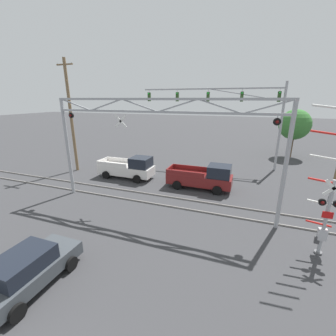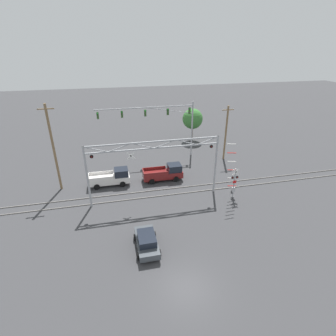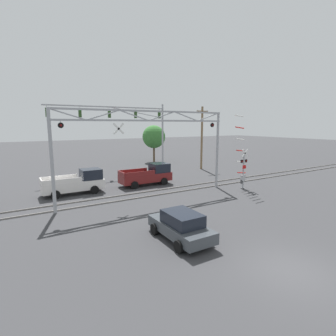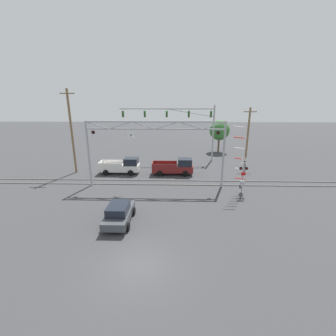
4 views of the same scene
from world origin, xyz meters
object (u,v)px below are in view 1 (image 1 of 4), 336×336
at_px(utility_pole_left, 71,116).
at_px(pickup_truck_lead, 203,177).
at_px(traffic_signal_span, 238,107).
at_px(background_tree_beyond_span, 295,125).
at_px(crossing_signal_mast, 324,213).
at_px(pickup_truck_following, 129,168).
at_px(crossing_gantry, 158,133).
at_px(sedan_waiting, 27,270).

bearing_deg(utility_pole_left, pickup_truck_lead, -2.04).
bearing_deg(traffic_signal_span, utility_pole_left, -154.93).
bearing_deg(background_tree_beyond_span, utility_pole_left, -147.19).
distance_m(crossing_signal_mast, utility_pole_left, 21.42).
bearing_deg(pickup_truck_following, background_tree_beyond_span, 42.93).
bearing_deg(traffic_signal_span, background_tree_beyond_span, 46.44).
bearing_deg(traffic_signal_span, crossing_signal_mast, -69.88).
relative_size(utility_pole_left, background_tree_beyond_span, 1.81).
distance_m(crossing_gantry, utility_pole_left, 12.16).
relative_size(crossing_gantry, utility_pole_left, 1.39).
bearing_deg(pickup_truck_lead, crossing_gantry, -116.32).
relative_size(crossing_gantry, background_tree_beyond_span, 2.51).
height_order(crossing_gantry, pickup_truck_following, crossing_gantry).
distance_m(crossing_signal_mast, background_tree_beyond_span, 20.72).
relative_size(pickup_truck_following, sedan_waiting, 1.26).
distance_m(pickup_truck_lead, utility_pole_left, 14.06).
bearing_deg(crossing_gantry, background_tree_beyond_span, 60.88).
xyz_separation_m(crossing_signal_mast, background_tree_beyond_span, (1.52, 20.58, 1.90)).
bearing_deg(pickup_truck_following, sedan_waiting, -78.32).
distance_m(traffic_signal_span, background_tree_beyond_span, 9.76).
distance_m(sedan_waiting, background_tree_beyond_span, 29.84).
height_order(crossing_signal_mast, pickup_truck_following, crossing_signal_mast).
relative_size(traffic_signal_span, sedan_waiting, 3.58).
bearing_deg(traffic_signal_span, pickup_truck_following, -139.99).
xyz_separation_m(pickup_truck_lead, utility_pole_left, (-13.31, 0.47, 4.53)).
bearing_deg(crossing_gantry, pickup_truck_following, 136.66).
height_order(crossing_gantry, utility_pole_left, utility_pole_left).
xyz_separation_m(crossing_signal_mast, traffic_signal_span, (-5.02, 13.70, 4.16)).
distance_m(traffic_signal_span, pickup_truck_lead, 9.39).
distance_m(utility_pole_left, background_tree_beyond_span, 25.74).
bearing_deg(utility_pole_left, sedan_waiting, -55.32).
relative_size(pickup_truck_following, background_tree_beyond_span, 0.87).
xyz_separation_m(crossing_signal_mast, utility_pole_left, (-20.08, 6.66, 3.35)).
xyz_separation_m(crossing_signal_mast, pickup_truck_lead, (-6.77, 6.19, -1.18)).
relative_size(sedan_waiting, utility_pole_left, 0.38).
xyz_separation_m(crossing_gantry, crossing_signal_mast, (8.93, -1.81, -2.93)).
xyz_separation_m(pickup_truck_following, background_tree_beyond_span, (15.28, 14.21, 3.08)).
height_order(traffic_signal_span, utility_pole_left, utility_pole_left).
height_order(crossing_signal_mast, pickup_truck_lead, crossing_signal_mast).
height_order(crossing_gantry, traffic_signal_span, traffic_signal_span).
bearing_deg(crossing_gantry, utility_pole_left, 156.49).
bearing_deg(pickup_truck_lead, sedan_waiting, -109.44).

